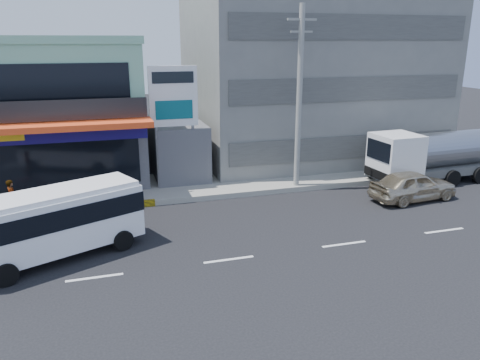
% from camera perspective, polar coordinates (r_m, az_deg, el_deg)
% --- Properties ---
extents(ground, '(120.00, 120.00, 0.00)m').
position_cam_1_polar(ground, '(18.41, -1.37, -9.69)').
color(ground, black).
rests_on(ground, ground).
extents(sidewalk, '(70.00, 5.00, 0.30)m').
position_cam_1_polar(sidewalk, '(28.24, 3.29, 0.14)').
color(sidewalk, gray).
rests_on(sidewalk, ground).
extents(shop_building, '(12.40, 11.70, 8.00)m').
position_cam_1_polar(shop_building, '(30.38, -23.70, 7.38)').
color(shop_building, '#48484D').
rests_on(shop_building, ground).
extents(concrete_building, '(16.00, 12.00, 14.00)m').
position_cam_1_polar(concrete_building, '(34.10, 8.41, 14.53)').
color(concrete_building, gray).
rests_on(concrete_building, ground).
extents(gap_structure, '(3.00, 6.00, 3.50)m').
position_cam_1_polar(gap_structure, '(28.98, -7.72, 3.71)').
color(gap_structure, '#48484D').
rests_on(gap_structure, ground).
extents(satellite_dish, '(1.50, 1.50, 0.15)m').
position_cam_1_polar(satellite_dish, '(27.65, -7.53, 6.96)').
color(satellite_dish, slate).
rests_on(satellite_dish, gap_structure).
extents(billboard, '(2.60, 0.18, 6.90)m').
position_cam_1_polar(billboard, '(25.62, -8.09, 9.23)').
color(billboard, gray).
rests_on(billboard, ground).
extents(utility_pole_near, '(1.60, 0.30, 10.00)m').
position_cam_1_polar(utility_pole_near, '(25.68, 7.23, 9.78)').
color(utility_pole_near, '#999993').
rests_on(utility_pole_near, ground).
extents(minibus, '(6.79, 4.56, 2.72)m').
position_cam_1_polar(minibus, '(19.29, -21.57, -4.39)').
color(minibus, white).
rests_on(minibus, ground).
extents(sedan, '(4.89, 2.32, 1.61)m').
position_cam_1_polar(sedan, '(26.37, 20.35, -0.62)').
color(sedan, beige).
rests_on(sedan, ground).
extents(tanker_truck, '(8.00, 2.94, 3.10)m').
position_cam_1_polar(tanker_truck, '(29.69, 22.08, 2.77)').
color(tanker_truck, white).
rests_on(tanker_truck, ground).
extents(motorcycle_rider, '(1.84, 1.16, 2.23)m').
position_cam_1_polar(motorcycle_rider, '(23.56, -25.81, -3.47)').
color(motorcycle_rider, '#560C16').
rests_on(motorcycle_rider, ground).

